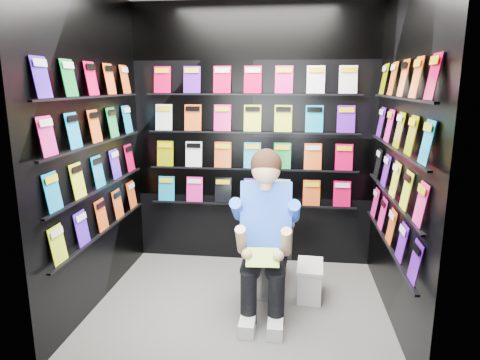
# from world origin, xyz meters

# --- Properties ---
(floor) EXTENTS (2.40, 2.40, 0.00)m
(floor) POSITION_xyz_m (0.00, 0.00, 0.00)
(floor) COLOR slate
(floor) RESTS_ON ground
(wall_back) EXTENTS (2.40, 0.04, 2.60)m
(wall_back) POSITION_xyz_m (0.00, 1.00, 1.30)
(wall_back) COLOR black
(wall_back) RESTS_ON floor
(wall_front) EXTENTS (2.40, 0.04, 2.60)m
(wall_front) POSITION_xyz_m (0.00, -1.00, 1.30)
(wall_front) COLOR black
(wall_front) RESTS_ON floor
(wall_left) EXTENTS (0.04, 2.00, 2.60)m
(wall_left) POSITION_xyz_m (-1.20, 0.00, 1.30)
(wall_left) COLOR black
(wall_left) RESTS_ON floor
(wall_right) EXTENTS (0.04, 2.00, 2.60)m
(wall_right) POSITION_xyz_m (1.20, 0.00, 1.30)
(wall_right) COLOR black
(wall_right) RESTS_ON floor
(comics_back) EXTENTS (2.10, 0.06, 1.37)m
(comics_back) POSITION_xyz_m (0.00, 0.97, 1.31)
(comics_back) COLOR #D50543
(comics_back) RESTS_ON wall_back
(comics_left) EXTENTS (0.06, 1.70, 1.37)m
(comics_left) POSITION_xyz_m (-1.17, 0.00, 1.31)
(comics_left) COLOR #D50543
(comics_left) RESTS_ON wall_left
(comics_right) EXTENTS (0.06, 1.70, 1.37)m
(comics_right) POSITION_xyz_m (1.17, 0.00, 1.31)
(comics_right) COLOR #D50543
(comics_right) RESTS_ON wall_right
(toilet) EXTENTS (0.46, 0.77, 0.73)m
(toilet) POSITION_xyz_m (0.20, 0.41, 0.37)
(toilet) COLOR white
(toilet) RESTS_ON floor
(longbox) EXTENTS (0.22, 0.37, 0.27)m
(longbox) POSITION_xyz_m (0.58, 0.24, 0.14)
(longbox) COLOR white
(longbox) RESTS_ON floor
(longbox_lid) EXTENTS (0.24, 0.39, 0.03)m
(longbox_lid) POSITION_xyz_m (0.58, 0.24, 0.29)
(longbox_lid) COLOR white
(longbox_lid) RESTS_ON longbox
(reader) EXTENTS (0.59, 0.83, 1.47)m
(reader) POSITION_xyz_m (0.20, 0.03, 0.79)
(reader) COLOR blue
(reader) RESTS_ON toilet
(held_comic) EXTENTS (0.25, 0.16, 0.10)m
(held_comic) POSITION_xyz_m (0.20, -0.32, 0.58)
(held_comic) COLOR green
(held_comic) RESTS_ON reader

